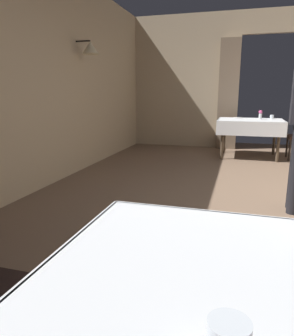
{
  "coord_description": "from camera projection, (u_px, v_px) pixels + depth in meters",
  "views": [
    {
      "loc": [
        -0.62,
        -3.51,
        1.26
      ],
      "look_at": [
        -1.74,
        0.33,
        0.31
      ],
      "focal_mm": 33.98,
      "sensor_mm": 36.0,
      "label": 1
    }
  ],
  "objects": [
    {
      "name": "plate_mid_c",
      "position": [
        238.0,
        118.0,
        6.66
      ],
      "size": [
        0.19,
        0.19,
        0.01
      ],
      "primitive_type": "cylinder",
      "color": "white",
      "rests_on": "dining_table_mid"
    },
    {
      "name": "dining_table_near",
      "position": [
        265.0,
        308.0,
        0.91
      ],
      "size": [
        1.32,
        1.01,
        0.75
      ],
      "color": "#4C3D2D",
      "rests_on": "ground"
    },
    {
      "name": "flower_vase_mid",
      "position": [
        260.0,
        114.0,
        6.29
      ],
      "size": [
        0.07,
        0.07,
        0.18
      ],
      "color": "silver",
      "rests_on": "dining_table_mid"
    },
    {
      "name": "wall_left",
      "position": [
        26.0,
        73.0,
        3.92
      ],
      "size": [
        0.49,
        8.4,
        3.0
      ],
      "color": "tan",
      "rests_on": "ground"
    },
    {
      "name": "glass_mid_b",
      "position": [
        272.0,
        117.0,
        6.39
      ],
      "size": [
        0.08,
        0.08,
        0.08
      ],
      "primitive_type": "cylinder",
      "color": "silver",
      "rests_on": "dining_table_mid"
    },
    {
      "name": "wall_back",
      "position": [
        272.0,
        81.0,
        6.95
      ],
      "size": [
        6.4,
        0.27,
        3.0
      ],
      "color": "tan",
      "rests_on": "ground"
    },
    {
      "name": "dining_table_mid",
      "position": [
        250.0,
        124.0,
        6.29
      ],
      "size": [
        1.25,
        1.0,
        0.75
      ],
      "color": "#4C3D2D",
      "rests_on": "ground"
    }
  ]
}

